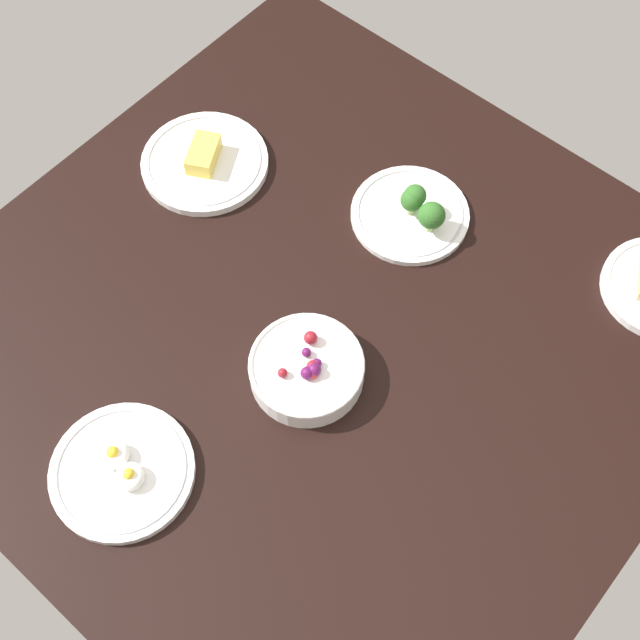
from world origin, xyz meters
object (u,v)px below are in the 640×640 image
Objects in this scene: plate_cheese at (205,161)px; bowl_berries at (307,369)px; plate_broccoli at (413,212)px; plate_eggs at (122,471)px.

plate_cheese is 1.27× the size of bowl_berries.
plate_broccoli reaches higher than bowl_berries.
plate_eggs is at bearing -93.73° from plate_broccoli.
plate_cheese is 45.13cm from bowl_berries.
bowl_berries is at bearing 71.18° from plate_eggs.
bowl_berries reaches higher than plate_cheese.
plate_broccoli is 1.14× the size of bowl_berries.
plate_broccoli is 63.72cm from plate_eggs.
plate_broccoli is 34.67cm from bowl_berries.
bowl_berries is at bearing -25.29° from plate_cheese.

